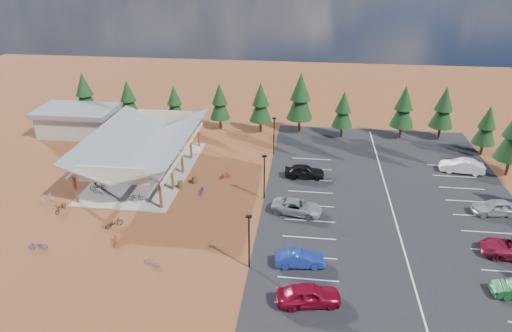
% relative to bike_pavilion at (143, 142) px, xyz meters
% --- Properties ---
extents(ground, '(140.00, 140.00, 0.00)m').
position_rel_bike_pavilion_xyz_m(ground, '(10.00, -7.00, -3.82)').
color(ground, brown).
rests_on(ground, ground).
extents(asphalt_lot, '(27.00, 44.00, 0.04)m').
position_rel_bike_pavilion_xyz_m(asphalt_lot, '(28.50, -4.00, -3.80)').
color(asphalt_lot, black).
rests_on(asphalt_lot, ground).
extents(concrete_pad, '(10.60, 18.60, 0.10)m').
position_rel_bike_pavilion_xyz_m(concrete_pad, '(0.00, 0.00, -3.77)').
color(concrete_pad, gray).
rests_on(concrete_pad, ground).
extents(bike_pavilion, '(11.65, 19.40, 4.97)m').
position_rel_bike_pavilion_xyz_m(bike_pavilion, '(0.00, 0.00, 0.00)').
color(bike_pavilion, '#5B311A').
rests_on(bike_pavilion, concrete_pad).
extents(outbuilding, '(11.00, 7.00, 3.90)m').
position_rel_bike_pavilion_xyz_m(outbuilding, '(-14.00, 11.00, -1.80)').
color(outbuilding, '#ADA593').
rests_on(outbuilding, ground).
extents(lamp_post_0, '(0.50, 0.25, 5.14)m').
position_rel_bike_pavilion_xyz_m(lamp_post_0, '(15.00, -17.00, -0.85)').
color(lamp_post_0, black).
rests_on(lamp_post_0, ground).
extents(lamp_post_1, '(0.50, 0.25, 5.14)m').
position_rel_bike_pavilion_xyz_m(lamp_post_1, '(15.00, -5.00, -0.85)').
color(lamp_post_1, black).
rests_on(lamp_post_1, ground).
extents(lamp_post_2, '(0.50, 0.25, 5.14)m').
position_rel_bike_pavilion_xyz_m(lamp_post_2, '(15.00, 7.00, -0.85)').
color(lamp_post_2, black).
rests_on(lamp_post_2, ground).
extents(trash_bin_0, '(0.60, 0.60, 0.90)m').
position_rel_bike_pavilion_xyz_m(trash_bin_0, '(5.36, -3.89, -3.37)').
color(trash_bin_0, '#4D3A1B').
rests_on(trash_bin_0, ground).
extents(trash_bin_1, '(0.60, 0.60, 0.90)m').
position_rel_bike_pavilion_xyz_m(trash_bin_1, '(6.63, -2.41, -3.37)').
color(trash_bin_1, '#4D3A1B').
rests_on(trash_bin_1, ground).
extents(pine_0, '(3.38, 3.38, 7.87)m').
position_rel_bike_pavilion_xyz_m(pine_0, '(-14.81, 15.81, 0.98)').
color(pine_0, '#382314').
rests_on(pine_0, ground).
extents(pine_1, '(3.06, 3.06, 7.12)m').
position_rel_bike_pavilion_xyz_m(pine_1, '(-7.69, 15.18, 0.52)').
color(pine_1, '#382314').
rests_on(pine_1, ground).
extents(pine_2, '(2.85, 2.85, 6.63)m').
position_rel_bike_pavilion_xyz_m(pine_2, '(-0.56, 15.18, 0.22)').
color(pine_2, '#382314').
rests_on(pine_2, ground).
extents(pine_3, '(3.03, 3.03, 7.06)m').
position_rel_bike_pavilion_xyz_m(pine_3, '(6.22, 15.49, 0.48)').
color(pine_3, '#382314').
rests_on(pine_3, ground).
extents(pine_4, '(3.21, 3.21, 7.49)m').
position_rel_bike_pavilion_xyz_m(pine_4, '(12.35, 14.89, 0.75)').
color(pine_4, '#382314').
rests_on(pine_4, ground).
extents(pine_5, '(3.83, 3.83, 8.93)m').
position_rel_bike_pavilion_xyz_m(pine_5, '(18.01, 15.56, 1.63)').
color(pine_5, '#382314').
rests_on(pine_5, ground).
extents(pine_6, '(2.93, 2.93, 6.83)m').
position_rel_bike_pavilion_xyz_m(pine_6, '(24.12, 14.33, 0.34)').
color(pine_6, '#382314').
rests_on(pine_6, ground).
extents(pine_7, '(3.31, 3.31, 7.72)m').
position_rel_bike_pavilion_xyz_m(pine_7, '(32.44, 14.91, 0.89)').
color(pine_7, '#382314').
rests_on(pine_7, ground).
extents(pine_8, '(3.30, 3.30, 7.69)m').
position_rel_bike_pavilion_xyz_m(pine_8, '(37.89, 15.25, 0.87)').
color(pine_8, '#382314').
rests_on(pine_8, ground).
extents(pine_13, '(2.90, 2.90, 6.76)m').
position_rel_bike_pavilion_xyz_m(pine_13, '(42.10, 10.13, 0.30)').
color(pine_13, '#382314').
rests_on(pine_13, ground).
extents(bike_0, '(1.88, 0.97, 0.94)m').
position_rel_bike_pavilion_xyz_m(bike_0, '(-3.60, -5.57, -3.25)').
color(bike_0, black).
rests_on(bike_0, concrete_pad).
extents(bike_1, '(1.61, 0.92, 0.93)m').
position_rel_bike_pavilion_xyz_m(bike_1, '(-1.29, -0.71, -3.26)').
color(bike_1, gray).
rests_on(bike_1, concrete_pad).
extents(bike_2, '(1.56, 0.61, 0.81)m').
position_rel_bike_pavilion_xyz_m(bike_2, '(-1.67, 2.89, -3.32)').
color(bike_2, '#11119B').
rests_on(bike_2, concrete_pad).
extents(bike_3, '(1.63, 0.48, 0.98)m').
position_rel_bike_pavilion_xyz_m(bike_3, '(-2.56, 7.80, -3.23)').
color(bike_3, maroon).
rests_on(bike_3, concrete_pad).
extents(bike_4, '(1.68, 0.75, 0.85)m').
position_rel_bike_pavilion_xyz_m(bike_4, '(1.38, -7.23, -3.30)').
color(bike_4, black).
rests_on(bike_4, concrete_pad).
extents(bike_5, '(1.59, 0.81, 0.92)m').
position_rel_bike_pavilion_xyz_m(bike_5, '(0.86, -1.87, -3.26)').
color(bike_5, '#999CA0').
rests_on(bike_5, concrete_pad).
extents(bike_6, '(1.63, 0.74, 0.83)m').
position_rel_bike_pavilion_xyz_m(bike_6, '(1.20, 0.15, -3.31)').
color(bike_6, navy).
rests_on(bike_6, concrete_pad).
extents(bike_7, '(1.88, 0.61, 1.12)m').
position_rel_bike_pavilion_xyz_m(bike_7, '(1.22, 4.80, -3.17)').
color(bike_7, maroon).
rests_on(bike_7, concrete_pad).
extents(bike_8, '(0.75, 1.86, 0.96)m').
position_rel_bike_pavilion_xyz_m(bike_8, '(-5.54, -10.21, -3.34)').
color(bike_8, black).
rests_on(bike_8, ground).
extents(bike_9, '(1.33, 1.51, 0.95)m').
position_rel_bike_pavilion_xyz_m(bike_9, '(-7.85, -8.66, -3.35)').
color(bike_9, '#93969A').
rests_on(bike_9, ground).
extents(bike_10, '(1.77, 0.83, 0.90)m').
position_rel_bike_pavilion_xyz_m(bike_10, '(-4.17, -16.83, -3.38)').
color(bike_10, navy).
rests_on(bike_10, ground).
extents(bike_11, '(0.81, 1.56, 0.90)m').
position_rel_bike_pavilion_xyz_m(bike_11, '(2.34, -15.12, -3.37)').
color(bike_11, '#9A3419').
rests_on(bike_11, ground).
extents(bike_12, '(1.69, 1.70, 0.93)m').
position_rel_bike_pavilion_xyz_m(bike_12, '(1.12, -12.41, -3.36)').
color(bike_12, black).
rests_on(bike_12, ground).
extents(bike_13, '(1.68, 0.92, 0.97)m').
position_rel_bike_pavilion_xyz_m(bike_13, '(6.75, -17.82, -3.34)').
color(bike_13, gray).
rests_on(bike_13, ground).
extents(bike_14, '(0.72, 1.71, 0.88)m').
position_rel_bike_pavilion_xyz_m(bike_14, '(8.07, -4.75, -3.39)').
color(bike_14, '#15178F').
rests_on(bike_14, ground).
extents(bike_15, '(1.45, 1.19, 0.89)m').
position_rel_bike_pavilion_xyz_m(bike_15, '(9.91, -0.94, -3.38)').
color(bike_15, maroon).
rests_on(bike_15, ground).
extents(car_0, '(5.18, 2.88, 1.67)m').
position_rel_bike_pavilion_xyz_m(car_0, '(20.06, -20.86, -2.95)').
color(car_0, maroon).
rests_on(car_0, asphalt_lot).
extents(car_1, '(4.33, 1.90, 1.38)m').
position_rel_bike_pavilion_xyz_m(car_1, '(19.23, -16.28, -3.09)').
color(car_1, navy).
rests_on(car_1, asphalt_lot).
extents(car_2, '(5.50, 3.27, 1.43)m').
position_rel_bike_pavilion_xyz_m(car_2, '(18.66, -7.69, -3.07)').
color(car_2, gray).
rests_on(car_2, asphalt_lot).
extents(car_4, '(4.76, 2.16, 1.58)m').
position_rel_bike_pavilion_xyz_m(car_4, '(19.20, 0.61, -2.99)').
color(car_4, black).
rests_on(car_4, asphalt_lot).
extents(car_8, '(4.76, 2.36, 1.56)m').
position_rel_bike_pavilion_xyz_m(car_8, '(38.66, -5.41, -3.00)').
color(car_8, '#989A9F').
rests_on(car_8, asphalt_lot).
extents(car_9, '(5.22, 2.42, 1.66)m').
position_rel_bike_pavilion_xyz_m(car_9, '(38.04, 4.32, -2.95)').
color(car_9, white).
rests_on(car_9, asphalt_lot).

